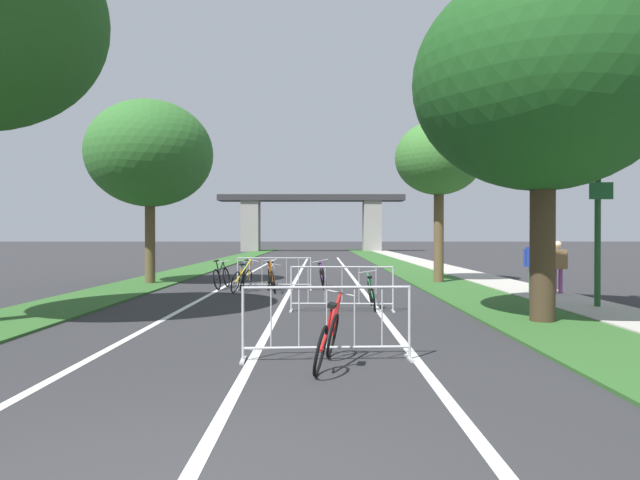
{
  "coord_description": "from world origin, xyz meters",
  "views": [
    {
      "loc": [
        0.96,
        -3.31,
        1.77
      ],
      "look_at": [
        0.99,
        20.63,
        1.56
      ],
      "focal_mm": 30.97,
      "sensor_mm": 36.0,
      "label": 1
    }
  ],
  "objects_px": {
    "tree_left_maple_mid": "(149,154)",
    "crowd_barrier_third": "(274,274)",
    "tree_right_cypress_far": "(542,81)",
    "lamppost_with_sign": "(597,175)",
    "bicycle_black_4": "(221,277)",
    "bicycle_red_6": "(327,339)",
    "bicycle_green_7": "(371,294)",
    "bicycle_teal_1": "(242,277)",
    "bicycle_purple_0": "(322,277)",
    "pedestrian_waiting": "(533,260)",
    "tree_right_oak_mid": "(438,159)",
    "bicycle_yellow_2": "(241,279)",
    "bicycle_silver_5": "(269,278)",
    "pedestrian_strolling": "(557,263)",
    "crowd_barrier_second": "(341,289)",
    "crowd_barrier_nearest": "(326,323)",
    "bicycle_orange_3": "(271,279)"
  },
  "relations": [
    {
      "from": "tree_left_maple_mid",
      "to": "pedestrian_waiting",
      "type": "relative_size",
      "value": 3.96
    },
    {
      "from": "bicycle_silver_5",
      "to": "bicycle_orange_3",
      "type": "bearing_deg",
      "value": 92.58
    },
    {
      "from": "tree_left_maple_mid",
      "to": "tree_right_oak_mid",
      "type": "height_order",
      "value": "tree_left_maple_mid"
    },
    {
      "from": "bicycle_yellow_2",
      "to": "bicycle_red_6",
      "type": "xyz_separation_m",
      "value": [
        2.55,
        -9.91,
        -0.01
      ]
    },
    {
      "from": "crowd_barrier_third",
      "to": "bicycle_orange_3",
      "type": "xyz_separation_m",
      "value": [
        -0.05,
        -0.47,
        -0.14
      ]
    },
    {
      "from": "bicycle_black_4",
      "to": "lamppost_with_sign",
      "type": "bearing_deg",
      "value": -21.02
    },
    {
      "from": "lamppost_with_sign",
      "to": "bicycle_yellow_2",
      "type": "relative_size",
      "value": 3.17
    },
    {
      "from": "bicycle_purple_0",
      "to": "crowd_barrier_second",
      "type": "bearing_deg",
      "value": -82.27
    },
    {
      "from": "lamppost_with_sign",
      "to": "bicycle_yellow_2",
      "type": "distance_m",
      "value": 10.37
    },
    {
      "from": "lamppost_with_sign",
      "to": "bicycle_purple_0",
      "type": "bearing_deg",
      "value": 141.3
    },
    {
      "from": "bicycle_yellow_2",
      "to": "pedestrian_strolling",
      "type": "distance_m",
      "value": 9.45
    },
    {
      "from": "pedestrian_strolling",
      "to": "bicycle_green_7",
      "type": "bearing_deg",
      "value": -155.83
    },
    {
      "from": "tree_right_oak_mid",
      "to": "crowd_barrier_second",
      "type": "xyz_separation_m",
      "value": [
        -3.86,
        -7.53,
        -4.05
      ]
    },
    {
      "from": "tree_left_maple_mid",
      "to": "bicycle_black_4",
      "type": "relative_size",
      "value": 3.76
    },
    {
      "from": "pedestrian_waiting",
      "to": "bicycle_green_7",
      "type": "bearing_deg",
      "value": 46.75
    },
    {
      "from": "bicycle_teal_1",
      "to": "pedestrian_strolling",
      "type": "height_order",
      "value": "pedestrian_strolling"
    },
    {
      "from": "crowd_barrier_third",
      "to": "bicycle_purple_0",
      "type": "height_order",
      "value": "crowd_barrier_third"
    },
    {
      "from": "tree_left_maple_mid",
      "to": "bicycle_black_4",
      "type": "distance_m",
      "value": 5.44
    },
    {
      "from": "crowd_barrier_second",
      "to": "bicycle_green_7",
      "type": "bearing_deg",
      "value": 35.77
    },
    {
      "from": "lamppost_with_sign",
      "to": "bicycle_teal_1",
      "type": "xyz_separation_m",
      "value": [
        -9.14,
        5.05,
        -2.82
      ]
    },
    {
      "from": "lamppost_with_sign",
      "to": "bicycle_orange_3",
      "type": "xyz_separation_m",
      "value": [
        -8.12,
        4.17,
        -2.81
      ]
    },
    {
      "from": "bicycle_green_7",
      "to": "tree_right_oak_mid",
      "type": "bearing_deg",
      "value": 67.11
    },
    {
      "from": "tree_left_maple_mid",
      "to": "crowd_barrier_nearest",
      "type": "xyz_separation_m",
      "value": [
        6.23,
        -12.1,
        -4.17
      ]
    },
    {
      "from": "bicycle_red_6",
      "to": "crowd_barrier_second",
      "type": "bearing_deg",
      "value": 95.02
    },
    {
      "from": "lamppost_with_sign",
      "to": "crowd_barrier_third",
      "type": "bearing_deg",
      "value": 150.08
    },
    {
      "from": "tree_left_maple_mid",
      "to": "bicycle_yellow_2",
      "type": "bearing_deg",
      "value": -35.11
    },
    {
      "from": "crowd_barrier_third",
      "to": "bicycle_green_7",
      "type": "bearing_deg",
      "value": -58.7
    },
    {
      "from": "lamppost_with_sign",
      "to": "bicycle_yellow_2",
      "type": "height_order",
      "value": "lamppost_with_sign"
    },
    {
      "from": "tree_right_cypress_far",
      "to": "lamppost_with_sign",
      "type": "height_order",
      "value": "tree_right_cypress_far"
    },
    {
      "from": "tree_right_cypress_far",
      "to": "pedestrian_waiting",
      "type": "distance_m",
      "value": 6.82
    },
    {
      "from": "tree_right_cypress_far",
      "to": "bicycle_teal_1",
      "type": "xyz_separation_m",
      "value": [
        -6.99,
        7.11,
        -4.46
      ]
    },
    {
      "from": "tree_left_maple_mid",
      "to": "lamppost_with_sign",
      "type": "bearing_deg",
      "value": -28.07
    },
    {
      "from": "tree_right_oak_mid",
      "to": "pedestrian_waiting",
      "type": "relative_size",
      "value": 3.58
    },
    {
      "from": "bicycle_teal_1",
      "to": "bicycle_silver_5",
      "type": "relative_size",
      "value": 0.95
    },
    {
      "from": "bicycle_silver_5",
      "to": "pedestrian_waiting",
      "type": "height_order",
      "value": "pedestrian_waiting"
    },
    {
      "from": "tree_left_maple_mid",
      "to": "lamppost_with_sign",
      "type": "relative_size",
      "value": 1.23
    },
    {
      "from": "tree_right_oak_mid",
      "to": "bicycle_silver_5",
      "type": "relative_size",
      "value": 3.43
    },
    {
      "from": "bicycle_teal_1",
      "to": "pedestrian_waiting",
      "type": "distance_m",
      "value": 9.1
    },
    {
      "from": "tree_left_maple_mid",
      "to": "crowd_barrier_third",
      "type": "bearing_deg",
      "value": -24.72
    },
    {
      "from": "crowd_barrier_second",
      "to": "bicycle_black_4",
      "type": "distance_m",
      "value": 6.64
    },
    {
      "from": "tree_right_oak_mid",
      "to": "bicycle_teal_1",
      "type": "relative_size",
      "value": 3.6
    },
    {
      "from": "bicycle_black_4",
      "to": "bicycle_teal_1",
      "type": "bearing_deg",
      "value": 0.09
    },
    {
      "from": "tree_left_maple_mid",
      "to": "bicycle_purple_0",
      "type": "relative_size",
      "value": 3.73
    },
    {
      "from": "tree_right_cypress_far",
      "to": "crowd_barrier_third",
      "type": "distance_m",
      "value": 9.93
    },
    {
      "from": "bicycle_red_6",
      "to": "bicycle_green_7",
      "type": "xyz_separation_m",
      "value": [
        1.13,
        5.89,
        -0.02
      ]
    },
    {
      "from": "pedestrian_strolling",
      "to": "bicycle_yellow_2",
      "type": "bearing_deg",
      "value": 170.67
    },
    {
      "from": "tree_left_maple_mid",
      "to": "pedestrian_strolling",
      "type": "xyz_separation_m",
      "value": [
        13.02,
        -3.92,
        -3.72
      ]
    },
    {
      "from": "bicycle_teal_1",
      "to": "bicycle_yellow_2",
      "type": "bearing_deg",
      "value": 90.36
    },
    {
      "from": "bicycle_black_4",
      "to": "crowd_barrier_third",
      "type": "bearing_deg",
      "value": -8.86
    },
    {
      "from": "crowd_barrier_nearest",
      "to": "tree_right_cypress_far",
      "type": "bearing_deg",
      "value": 36.78
    }
  ]
}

